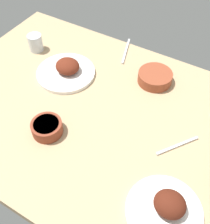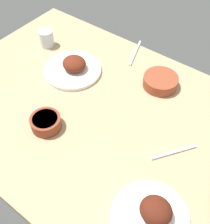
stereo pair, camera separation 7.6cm
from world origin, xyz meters
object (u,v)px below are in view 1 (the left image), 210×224
object	(u,v)px
bowl_sauce	(47,127)
spoon_loose	(177,146)
plate_near_viewer	(166,209)
water_tumbler	(35,43)
fork_loose	(126,51)
plate_center_main	(66,70)
bowl_potatoes	(155,77)

from	to	relation	value
bowl_sauce	spoon_loose	distance (cm)	46.34
plate_near_viewer	spoon_loose	world-z (taller)	plate_near_viewer
plate_near_viewer	bowl_sauce	bearing A→B (deg)	173.24
bowl_sauce	water_tumbler	distance (cm)	49.50
plate_near_viewer	fork_loose	xyz separation A→B (cm)	(-45.23, 61.26, -1.88)
plate_center_main	plate_near_viewer	xyz separation A→B (cm)	(60.05, -34.48, 0.23)
water_tumbler	fork_loose	size ratio (longest dim) A/B	0.42
bowl_potatoes	plate_near_viewer	bearing A→B (deg)	-62.75
plate_center_main	bowl_sauce	xyz separation A→B (cm)	(12.16, -28.81, 0.56)
plate_center_main	water_tumbler	world-z (taller)	water_tumbler
plate_center_main	spoon_loose	distance (cm)	55.97
bowl_potatoes	water_tumbler	bearing A→B (deg)	-171.78
plate_near_viewer	fork_loose	size ratio (longest dim) A/B	1.22
bowl_sauce	fork_loose	size ratio (longest dim) A/B	0.60
plate_near_viewer	fork_loose	world-z (taller)	plate_near_viewer
plate_near_viewer	bowl_potatoes	distance (cm)	55.66
plate_center_main	water_tumbler	bearing A→B (deg)	162.99
bowl_potatoes	fork_loose	distance (cm)	23.09
bowl_sauce	plate_center_main	bearing A→B (deg)	112.89
bowl_potatoes	bowl_sauce	distance (cm)	49.20
plate_center_main	plate_near_viewer	world-z (taller)	plate_near_viewer
spoon_loose	fork_loose	bearing A→B (deg)	-97.83
plate_near_viewer	spoon_loose	size ratio (longest dim) A/B	1.35
plate_center_main	fork_loose	size ratio (longest dim) A/B	1.35
plate_center_main	water_tumbler	size ratio (longest dim) A/B	3.21
spoon_loose	bowl_sauce	bearing A→B (deg)	-31.84
spoon_loose	water_tumbler	bearing A→B (deg)	-67.51
plate_center_main	bowl_potatoes	size ratio (longest dim) A/B	1.77
water_tumbler	fork_loose	distance (cm)	42.21
bowl_potatoes	bowl_sauce	world-z (taller)	bowl_sauce
plate_center_main	bowl_potatoes	xyz separation A→B (cm)	(34.57, 15.00, 0.45)
bowl_sauce	fork_loose	distance (cm)	55.69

